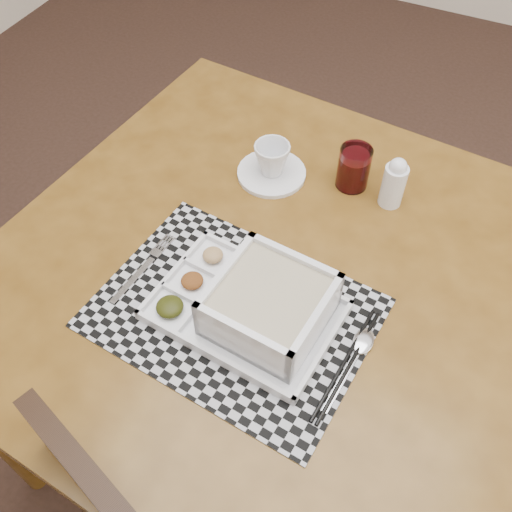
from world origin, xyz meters
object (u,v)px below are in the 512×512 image
Objects in this scene: serving_tray at (262,307)px; juice_glass at (354,169)px; dining_table at (270,290)px; cup at (272,159)px; creamer_bottle at (394,183)px.

serving_tray reaches higher than juice_glass.
serving_tray is (0.04, -0.12, 0.12)m from dining_table.
dining_table is 14.49× the size of cup.
serving_tray is at bearing -46.90° from cup.
creamer_bottle reaches higher than cup.
juice_glass reaches higher than cup.
cup is at bearing -163.96° from juice_glass.
serving_tray reaches higher than cup.
dining_table is 0.28m from cup.
juice_glass is 0.09m from creamer_bottle.
juice_glass is (0.06, 0.28, 0.12)m from dining_table.
juice_glass is (0.03, 0.39, 0.00)m from serving_tray.
serving_tray is 0.40m from creamer_bottle.
dining_table is at bearing -120.04° from creamer_bottle.
serving_tray is 4.37× the size of cup.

